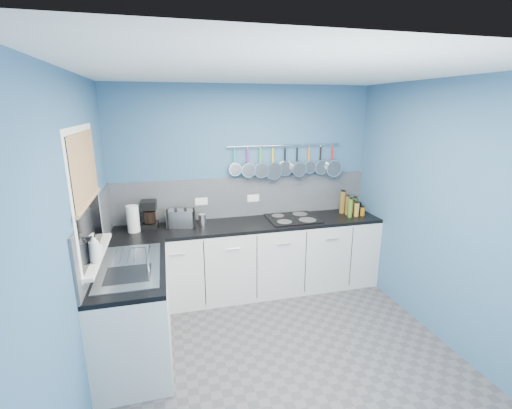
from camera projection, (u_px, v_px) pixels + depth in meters
name	position (u px, v px, depth m)	size (l,w,h in m)	color
floor	(281.00, 352.00, 3.36)	(3.20, 3.00, 0.02)	#47474C
ceiling	(287.00, 70.00, 2.69)	(3.20, 3.00, 0.02)	white
wall_back	(245.00, 189.00, 4.44)	(3.20, 0.02, 2.50)	#345D82
wall_front	(390.00, 331.00, 1.62)	(3.20, 0.02, 2.50)	#345D82
wall_left	(79.00, 244.00, 2.64)	(0.02, 3.00, 2.50)	#345D82
wall_right	(442.00, 213.00, 3.42)	(0.02, 3.00, 2.50)	#345D82
backsplash_back	(245.00, 197.00, 4.45)	(3.20, 0.02, 0.50)	slate
backsplash_left	(97.00, 230.00, 3.24)	(0.02, 1.80, 0.50)	slate
cabinet_run_back	(251.00, 259.00, 4.37)	(3.20, 0.60, 0.86)	silver
worktop_back	(251.00, 224.00, 4.25)	(3.20, 0.60, 0.04)	black
cabinet_run_left	(135.00, 313.00, 3.22)	(0.60, 1.20, 0.86)	silver
worktop_left	(130.00, 268.00, 3.10)	(0.60, 1.20, 0.04)	black
window_frame	(86.00, 195.00, 2.85)	(0.01, 1.00, 1.10)	white
window_glass	(87.00, 195.00, 2.85)	(0.01, 0.90, 1.00)	black
bamboo_blind	(85.00, 168.00, 2.80)	(0.01, 0.90, 0.55)	tan
window_sill	(97.00, 254.00, 2.99)	(0.10, 0.98, 0.03)	white
sink_unit	(130.00, 265.00, 3.09)	(0.50, 0.95, 0.01)	silver
mixer_tap	(147.00, 259.00, 2.93)	(0.12, 0.08, 0.26)	silver
socket_left	(201.00, 201.00, 4.31)	(0.15, 0.01, 0.09)	white
socket_right	(253.00, 198.00, 4.46)	(0.15, 0.01, 0.09)	white
pot_rail	(285.00, 145.00, 4.36)	(0.02, 0.02, 1.45)	silver
soap_bottle_a	(94.00, 248.00, 2.78)	(0.09, 0.09, 0.24)	white
soap_bottle_b	(96.00, 248.00, 2.86)	(0.08, 0.08, 0.17)	white
paper_towel	(133.00, 219.00, 3.90)	(0.13, 0.13, 0.30)	white
coffee_maker	(149.00, 215.00, 4.02)	(0.18, 0.20, 0.32)	black
toaster	(181.00, 218.00, 4.09)	(0.30, 0.17, 0.19)	silver
canister	(202.00, 219.00, 4.17)	(0.09, 0.09, 0.13)	silver
hob	(292.00, 218.00, 4.40)	(0.61, 0.54, 0.01)	black
pan_0	(235.00, 161.00, 4.25)	(0.15, 0.06, 0.34)	silver
pan_1	(248.00, 162.00, 4.29)	(0.18, 0.08, 0.37)	silver
pan_2	(260.00, 162.00, 4.33)	(0.19, 0.08, 0.38)	silver
pan_3	(273.00, 163.00, 4.37)	(0.22, 0.08, 0.41)	silver
pan_4	(285.00, 161.00, 4.40)	(0.19, 0.05, 0.38)	silver
pan_5	(297.00, 160.00, 4.44)	(0.19, 0.12, 0.38)	silver
pan_6	(309.00, 159.00, 4.48)	(0.17, 0.08, 0.36)	silver
pan_7	(320.00, 159.00, 4.52)	(0.19, 0.07, 0.38)	silver
pan_8	(332.00, 160.00, 4.56)	(0.22, 0.11, 0.41)	silver
condiment_0	(355.00, 205.00, 4.68)	(0.06, 0.06, 0.19)	#265919
condiment_1	(349.00, 207.00, 4.67)	(0.07, 0.07, 0.14)	black
condiment_2	(343.00, 202.00, 4.60)	(0.07, 0.07, 0.29)	brown
condiment_3	(359.00, 208.00, 4.59)	(0.07, 0.07, 0.14)	black
condiment_4	(353.00, 207.00, 4.58)	(0.06, 0.06, 0.17)	#4C190C
condiment_5	(347.00, 206.00, 4.53)	(0.05, 0.05, 0.24)	brown
condiment_6	(362.00, 211.00, 4.51)	(0.06, 0.06, 0.11)	#8C5914
condiment_7	(357.00, 210.00, 4.48)	(0.06, 0.06, 0.17)	olive
condiment_8	(350.00, 208.00, 4.43)	(0.05, 0.05, 0.23)	#3F721E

